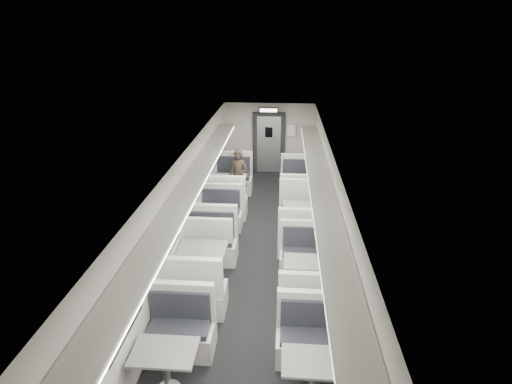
% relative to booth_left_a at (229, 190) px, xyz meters
% --- Properties ---
extents(room, '(3.24, 12.24, 2.64)m').
position_rel_booth_left_a_xyz_m(room, '(1.00, -3.21, 0.78)').
color(room, black).
rests_on(room, ground).
extents(booth_left_a, '(1.15, 2.32, 1.24)m').
position_rel_booth_left_a_xyz_m(booth_left_a, '(0.00, 0.00, 0.00)').
color(booth_left_a, beige).
rests_on(booth_left_a, room).
extents(booth_left_b, '(1.04, 2.11, 1.13)m').
position_rel_booth_left_a_xyz_m(booth_left_b, '(0.00, -2.28, -0.04)').
color(booth_left_b, beige).
rests_on(booth_left_b, room).
extents(booth_left_c, '(1.14, 2.30, 1.23)m').
position_rel_booth_left_a_xyz_m(booth_left_c, '(0.00, -3.86, -0.00)').
color(booth_left_c, beige).
rests_on(booth_left_c, room).
extents(booth_left_d, '(1.05, 2.13, 1.14)m').
position_rel_booth_left_a_xyz_m(booth_left_d, '(0.00, -6.46, -0.04)').
color(booth_left_d, beige).
rests_on(booth_left_d, room).
extents(booth_right_a, '(1.12, 2.27, 1.21)m').
position_rel_booth_left_a_xyz_m(booth_right_a, '(2.00, -0.02, -0.01)').
color(booth_right_a, beige).
rests_on(booth_right_a, room).
extents(booth_right_b, '(1.11, 2.26, 1.21)m').
position_rel_booth_left_a_xyz_m(booth_right_b, '(2.00, -1.78, -0.01)').
color(booth_right_b, beige).
rests_on(booth_right_b, room).
extents(booth_right_c, '(1.01, 2.04, 1.09)m').
position_rel_booth_left_a_xyz_m(booth_right_c, '(2.00, -4.06, -0.05)').
color(booth_right_c, beige).
rests_on(booth_right_c, room).
extents(booth_right_d, '(1.02, 2.08, 1.11)m').
position_rel_booth_left_a_xyz_m(booth_right_d, '(2.00, -6.47, -0.04)').
color(booth_right_d, beige).
rests_on(booth_right_d, room).
extents(passenger, '(0.67, 0.55, 1.56)m').
position_rel_booth_left_a_xyz_m(passenger, '(0.25, 0.18, 0.37)').
color(passenger, black).
rests_on(passenger, room).
extents(window_a, '(0.02, 1.18, 0.84)m').
position_rel_booth_left_a_xyz_m(window_a, '(-0.49, 0.19, 0.93)').
color(window_a, black).
rests_on(window_a, room).
extents(window_b, '(0.02, 1.18, 0.84)m').
position_rel_booth_left_a_xyz_m(window_b, '(-0.49, -2.01, 0.93)').
color(window_b, black).
rests_on(window_b, room).
extents(window_c, '(0.02, 1.18, 0.84)m').
position_rel_booth_left_a_xyz_m(window_c, '(-0.49, -4.21, 0.93)').
color(window_c, black).
rests_on(window_c, room).
extents(window_d, '(0.02, 1.18, 0.84)m').
position_rel_booth_left_a_xyz_m(window_d, '(-0.49, -6.41, 0.93)').
color(window_d, black).
rests_on(window_d, room).
extents(luggage_rack_left, '(0.46, 10.40, 0.09)m').
position_rel_booth_left_a_xyz_m(luggage_rack_left, '(-0.24, -3.51, 1.50)').
color(luggage_rack_left, beige).
rests_on(luggage_rack_left, room).
extents(luggage_rack_right, '(0.46, 10.40, 0.09)m').
position_rel_booth_left_a_xyz_m(luggage_rack_right, '(2.24, -3.51, 1.50)').
color(luggage_rack_right, beige).
rests_on(luggage_rack_right, room).
extents(vestibule_door, '(1.10, 0.13, 2.10)m').
position_rel_booth_left_a_xyz_m(vestibule_door, '(1.00, 2.73, 0.62)').
color(vestibule_door, black).
rests_on(vestibule_door, room).
extents(exit_sign, '(0.62, 0.12, 0.16)m').
position_rel_booth_left_a_xyz_m(exit_sign, '(1.00, 2.24, 1.86)').
color(exit_sign, black).
rests_on(exit_sign, room).
extents(wall_notice, '(0.32, 0.02, 0.40)m').
position_rel_booth_left_a_xyz_m(wall_notice, '(1.75, 2.71, 1.08)').
color(wall_notice, white).
rests_on(wall_notice, room).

